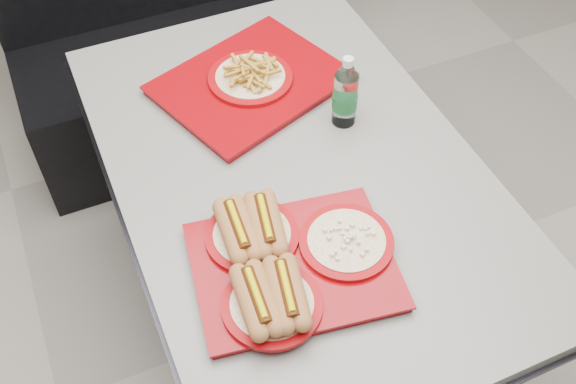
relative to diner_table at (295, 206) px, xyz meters
name	(u,v)px	position (x,y,z in m)	size (l,w,h in m)	color
ground	(294,314)	(0.00, 0.00, -0.58)	(6.00, 6.00, 0.00)	#9F9B8F
diner_table	(295,206)	(0.00, 0.00, 0.00)	(0.92, 1.42, 0.75)	black
booth_bench	(182,38)	(0.00, 1.09, -0.18)	(1.30, 0.57, 1.35)	black
tray_near	(285,262)	(-0.15, -0.29, 0.20)	(0.49, 0.42, 0.10)	#830309
tray_far	(250,80)	(0.01, 0.33, 0.19)	(0.59, 0.53, 0.10)	#830309
water_bottle	(345,95)	(0.19, 0.10, 0.26)	(0.07, 0.07, 0.21)	silver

